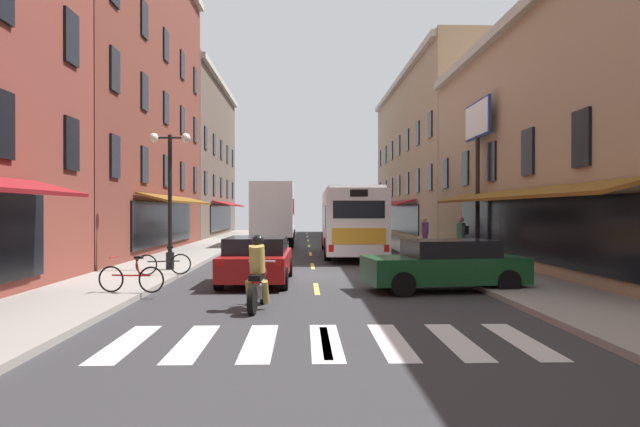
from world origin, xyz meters
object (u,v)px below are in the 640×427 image
Objects in this scene: box_truck at (274,214)px; transit_bus at (350,220)px; bicycle_mid at (131,278)px; sedan_mid at (282,229)px; billboard_sign at (478,137)px; sedan_far at (257,259)px; bicycle_near at (164,264)px; pedestrian_near at (461,237)px; sedan_near at (445,265)px; motorcycle_rider at (258,277)px; pedestrian_mid at (425,233)px; street_lamp_twin at (170,194)px.

transit_bus is at bearing -58.96° from box_truck.
sedan_mid is at bearing 85.21° from bicycle_mid.
billboard_sign reaches higher than bicycle_mid.
sedan_far reaches higher than sedan_mid.
transit_bus reaches higher than bicycle_mid.
pedestrian_near reaches higher than bicycle_near.
box_truck is at bearing 129.94° from billboard_sign.
billboard_sign is 14.06m from bicycle_near.
billboard_sign is 1.49× the size of sedan_near.
sedan_mid is 33.27m from motorcycle_rider.
pedestrian_mid reaches higher than motorcycle_rider.
billboard_sign is at bearing 153.97° from pedestrian_mid.
sedan_near is at bearing 29.78° from motorcycle_rider.
sedan_far is at bearing -19.07° from bicycle_near.
transit_bus is 16.08m from motorcycle_rider.
pedestrian_near is 5.55m from pedestrian_mid.
pedestrian_near reaches higher than bicycle_mid.
bicycle_near is (-3.05, 1.05, -0.21)m from sedan_far.
motorcycle_rider is 13.44m from pedestrian_near.
bicycle_mid is (-2.90, -2.91, -0.21)m from sedan_far.
billboard_sign is 4.00× the size of bicycle_near.
pedestrian_mid is at bearing 66.37° from motorcycle_rider.
billboard_sign is at bearing -39.36° from transit_bus.
billboard_sign reaches higher than sedan_mid.
motorcycle_rider is (-4.88, -2.79, -0.00)m from sedan_near.
motorcycle_rider is at bearing -27.64° from bicycle_mid.
billboard_sign is 14.74m from box_truck.
billboard_sign is 12.08m from sedan_far.
bicycle_near is 0.99× the size of pedestrian_mid.
sedan_mid is at bearing 90.53° from sedan_far.
transit_bus is at bearing 64.16° from pedestrian_mid.
sedan_far is 10.28m from pedestrian_near.
pedestrian_mid is (7.27, 16.61, 0.30)m from motorcycle_rider.
pedestrian_mid reaches higher than sedan_far.
transit_bus is (-5.12, 4.20, -3.61)m from billboard_sign.
street_lamp_twin is at bearing -129.68° from transit_bus.
transit_bus is 13.04m from sedan_near.
sedan_near is at bearing -19.31° from sedan_far.
pedestrian_near is (2.73, 8.28, 0.38)m from sedan_near.
box_truck reaches higher than bicycle_near.
pedestrian_near is at bearing 144.77° from pedestrian_mid.
transit_bus reaches higher than sedan_mid.
sedan_far is (-3.70, -11.07, -0.99)m from transit_bus.
sedan_mid is 27.72m from bicycle_near.
transit_bus is 10.90m from street_lamp_twin.
sedan_far is 4.70m from street_lamp_twin.
pedestrian_near is at bearing 25.97° from bicycle_near.
motorcycle_rider is at bearing -63.78° from street_lamp_twin.
bicycle_near is (-6.74, -10.01, -1.20)m from transit_bus.
billboard_sign reaches higher than pedestrian_mid.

